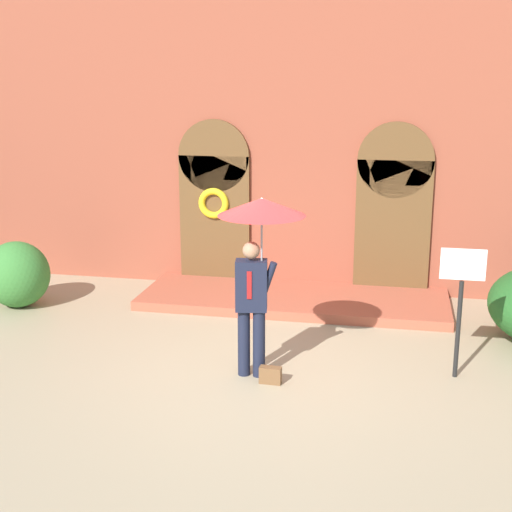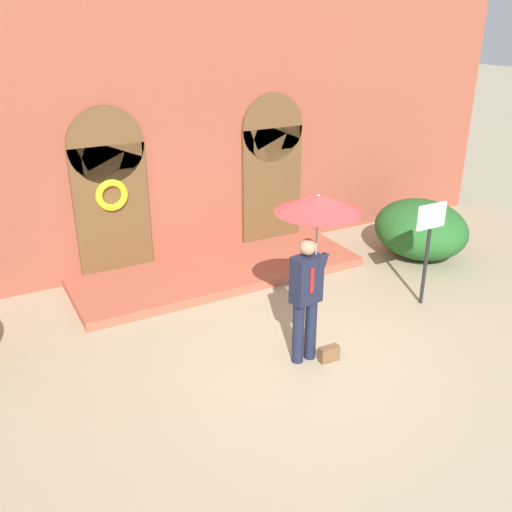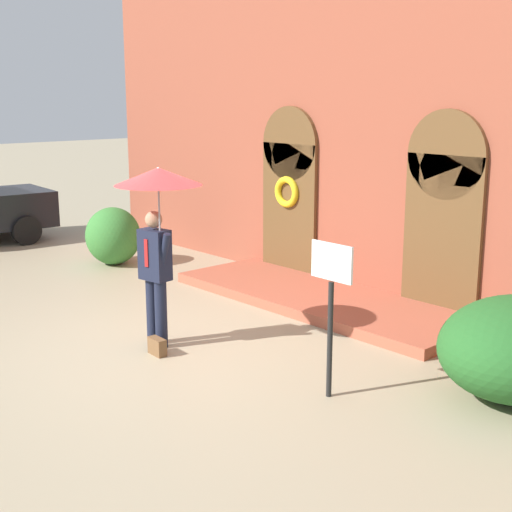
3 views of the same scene
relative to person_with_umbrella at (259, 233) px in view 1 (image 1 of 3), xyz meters
name	(u,v)px [view 1 (image 1 of 3)]	position (x,y,z in m)	size (l,w,h in m)	color
ground_plane	(259,376)	(0.01, -0.02, -1.91)	(80.00, 80.00, 0.00)	tan
building_facade	(305,140)	(0.01, 4.13, 0.77)	(14.00, 2.30, 5.60)	brown
person_with_umbrella	(259,233)	(0.00, 0.00, 0.00)	(1.10, 1.10, 2.36)	#191E33
handbag	(270,375)	(0.19, -0.20, -1.80)	(0.28, 0.12, 0.22)	brown
sign_post	(461,291)	(2.52, 0.48, -0.75)	(0.56, 0.06, 1.72)	black
shrub_left	(17,274)	(-4.54, 2.00, -1.35)	(1.10, 1.05, 1.12)	#387A33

